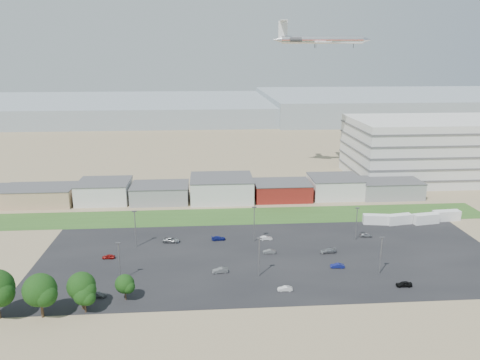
{
  "coord_description": "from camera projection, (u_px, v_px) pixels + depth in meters",
  "views": [
    {
      "loc": [
        -11.25,
        -91.57,
        51.45
      ],
      "look_at": [
        -2.9,
        22.0,
        20.42
      ],
      "focal_mm": 35.0,
      "sensor_mm": 36.0,
      "label": 1
    }
  ],
  "objects": [
    {
      "name": "ground",
      "position": [
        261.0,
        296.0,
        102.43
      ],
      "size": [
        700.0,
        700.0,
        0.0
      ],
      "primitive_type": "plane",
      "color": "#8A7757",
      "rests_on": "ground"
    },
    {
      "name": "box_trailer_a",
      "position": [
        376.0,
        219.0,
        145.17
      ],
      "size": [
        8.17,
        3.74,
        2.95
      ],
      "primitive_type": null,
      "rotation": [
        0.0,
        0.0,
        -0.17
      ],
      "color": "silver",
      "rests_on": "ground"
    },
    {
      "name": "tree_left",
      "position": [
        40.0,
        293.0,
        92.79
      ],
      "size": [
        7.08,
        7.08,
        10.62
      ],
      "primitive_type": null,
      "color": "black",
      "rests_on": "ground"
    },
    {
      "name": "parked_car_6",
      "position": [
        218.0,
        238.0,
        132.78
      ],
      "size": [
        4.06,
        1.94,
        1.14
      ],
      "primitive_type": "imported",
      "rotation": [
        0.0,
        0.0,
        1.66
      ],
      "color": "navy",
      "rests_on": "ground"
    },
    {
      "name": "box_trailer_d",
      "position": [
        446.0,
        216.0,
        148.23
      ],
      "size": [
        8.72,
        3.33,
        3.2
      ],
      "primitive_type": null,
      "rotation": [
        0.0,
        0.0,
        0.08
      ],
      "color": "silver",
      "rests_on": "ground"
    },
    {
      "name": "lightpole_front_r",
      "position": [
        381.0,
        256.0,
        111.44
      ],
      "size": [
        1.11,
        0.46,
        9.46
      ],
      "primitive_type": null,
      "color": "slate",
      "rests_on": "ground"
    },
    {
      "name": "parked_car_13",
      "position": [
        285.0,
        289.0,
        104.43
      ],
      "size": [
        3.37,
        1.28,
        1.1
      ],
      "primitive_type": "imported",
      "rotation": [
        0.0,
        0.0,
        -1.61
      ],
      "color": "silver",
      "rests_on": "ground"
    },
    {
      "name": "lightpole_front_m",
      "position": [
        259.0,
        257.0,
        110.29
      ],
      "size": [
        1.15,
        0.48,
        9.74
      ],
      "primitive_type": null,
      "color": "slate",
      "rests_on": "ground"
    },
    {
      "name": "parked_car_11",
      "position": [
        266.0,
        238.0,
        132.89
      ],
      "size": [
        3.54,
        1.34,
        1.15
      ],
      "primitive_type": "imported",
      "rotation": [
        0.0,
        0.0,
        1.61
      ],
      "color": "silver",
      "rests_on": "ground"
    },
    {
      "name": "parked_car_12",
      "position": [
        328.0,
        251.0,
        124.25
      ],
      "size": [
        4.42,
        2.07,
        1.25
      ],
      "primitive_type": "imported",
      "rotation": [
        0.0,
        0.0,
        -1.5
      ],
      "color": "#A5A5AA",
      "rests_on": "ground"
    },
    {
      "name": "parking_garage",
      "position": [
        447.0,
        149.0,
        196.93
      ],
      "size": [
        80.0,
        40.0,
        25.0
      ],
      "primitive_type": "cube",
      "color": "silver",
      "rests_on": "ground"
    },
    {
      "name": "parked_car_8",
      "position": [
        366.0,
        235.0,
        135.05
      ],
      "size": [
        3.59,
        1.65,
        1.19
      ],
      "primitive_type": "imported",
      "rotation": [
        0.0,
        0.0,
        1.5
      ],
      "color": "#A5A5AA",
      "rests_on": "ground"
    },
    {
      "name": "parked_car_2",
      "position": [
        404.0,
        284.0,
        106.36
      ],
      "size": [
        3.67,
        1.61,
        1.23
      ],
      "primitive_type": "imported",
      "rotation": [
        0.0,
        0.0,
        -1.61
      ],
      "color": "black",
      "rests_on": "ground"
    },
    {
      "name": "parked_car_5",
      "position": [
        108.0,
        257.0,
        120.83
      ],
      "size": [
        3.32,
        1.51,
        1.1
      ],
      "primitive_type": "imported",
      "rotation": [
        0.0,
        0.0,
        -1.64
      ],
      "color": "maroon",
      "rests_on": "ground"
    },
    {
      "name": "lightpole_back_r",
      "position": [
        356.0,
        224.0,
        131.75
      ],
      "size": [
        1.14,
        0.47,
        9.68
      ],
      "primitive_type": null,
      "color": "slate",
      "rests_on": "ground"
    },
    {
      "name": "parked_car_9",
      "position": [
        171.0,
        240.0,
        131.25
      ],
      "size": [
        4.99,
        2.78,
        1.32
      ],
      "primitive_type": "imported",
      "rotation": [
        0.0,
        0.0,
        1.44
      ],
      "color": "#A5A5AA",
      "rests_on": "ground"
    },
    {
      "name": "parked_car_7",
      "position": [
        269.0,
        251.0,
        123.96
      ],
      "size": [
        3.46,
        1.42,
        1.12
      ],
      "primitive_type": "imported",
      "rotation": [
        0.0,
        0.0,
        -1.64
      ],
      "color": "#595B5E",
      "rests_on": "ground"
    },
    {
      "name": "tree_right",
      "position": [
        84.0,
        297.0,
        95.01
      ],
      "size": [
        4.76,
        4.76,
        7.13
      ],
      "primitive_type": null,
      "color": "black",
      "rests_on": "ground"
    },
    {
      "name": "building_row",
      "position": [
        191.0,
        189.0,
        168.49
      ],
      "size": [
        170.0,
        20.0,
        8.0
      ],
      "primitive_type": null,
      "color": "silver",
      "rests_on": "ground"
    },
    {
      "name": "lightpole_front_l",
      "position": [
        119.0,
        262.0,
        108.34
      ],
      "size": [
        1.11,
        0.46,
        9.43
      ],
      "primitive_type": null,
      "color": "slate",
      "rests_on": "ground"
    },
    {
      "name": "grass_strip",
      "position": [
        242.0,
        216.0,
        152.46
      ],
      "size": [
        160.0,
        16.0,
        0.02
      ],
      "primitive_type": "cube",
      "color": "#305821",
      "rests_on": "ground"
    },
    {
      "name": "parking_lot",
      "position": [
        271.0,
        257.0,
        122.03
      ],
      "size": [
        120.0,
        50.0,
        0.01
      ],
      "primitive_type": "cube",
      "color": "black",
      "rests_on": "ground"
    },
    {
      "name": "lightpole_back_m",
      "position": [
        254.0,
        224.0,
        130.68
      ],
      "size": [
        1.21,
        0.5,
        10.27
      ],
      "primitive_type": null,
      "color": "slate",
      "rests_on": "ground"
    },
    {
      "name": "hills_backdrop",
      "position": [
        264.0,
        109.0,
        407.18
      ],
      "size": [
        700.0,
        200.0,
        9.0
      ],
      "primitive_type": null,
      "color": "gray",
      "rests_on": "ground"
    },
    {
      "name": "lightpole_back_l",
      "position": [
        135.0,
        229.0,
        127.12
      ],
      "size": [
        1.22,
        0.51,
        10.34
      ],
      "primitive_type": null,
      "color": "slate",
      "rests_on": "ground"
    },
    {
      "name": "tree_near",
      "position": [
        125.0,
        286.0,
        99.95
      ],
      "size": [
        4.42,
        4.42,
        6.62
      ],
      "primitive_type": null,
      "color": "black",
      "rests_on": "ground"
    },
    {
      "name": "box_trailer_b",
      "position": [
        399.0,
        219.0,
        145.2
      ],
      "size": [
        8.37,
        3.87,
        3.02
      ],
      "primitive_type": null,
      "rotation": [
        0.0,
        0.0,
        0.17
      ],
      "color": "silver",
      "rests_on": "ground"
    },
    {
      "name": "airliner",
      "position": [
        322.0,
        40.0,
        190.42
      ],
      "size": [
        42.44,
        30.54,
        11.97
      ],
      "primitive_type": null,
      "rotation": [
        0.0,
        0.0,
        -0.07
      ],
      "color": "silver"
    },
    {
      "name": "tree_mid",
      "position": [
        82.0,
        289.0,
        95.92
      ],
      "size": [
        6.21,
        6.21,
        9.31
      ],
      "primitive_type": null,
      "color": "black",
      "rests_on": "ground"
    },
    {
      "name": "parked_car_4",
      "position": [
        220.0,
        270.0,
        113.07
      ],
      "size": [
        3.91,
        1.74,
        1.25
      ],
      "primitive_type": "imported",
      "rotation": [
        0.0,
        0.0,
        -1.46
      ],
      "color": "#595B5E",
      "rests_on": "ground"
    },
    {
      "name": "box_trailer_c",
      "position": [
        426.0,
        219.0,
        145.62
      ],
      "size": [
        8.54,
        3.91,
        3.08
      ],
      "primitive_type": null,
      "rotation": [
        0.0,
        0.0,
        0.17
      ],
      "color": "silver",
      "rests_on": "ground"
    },
    {
      "name": "parked_car_1",
      "position": [
        337.0,
        266.0,
        115.65
      ],
      "size": [
        3.55,
        1.52,
        1.14
      ],
      "primitive_type": "imported",
      "rotation": [
        0.0,
        0.0,
        -1.67
      ],
      "color": "navy",
      "rests_on": "ground"
    },
    {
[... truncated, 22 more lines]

